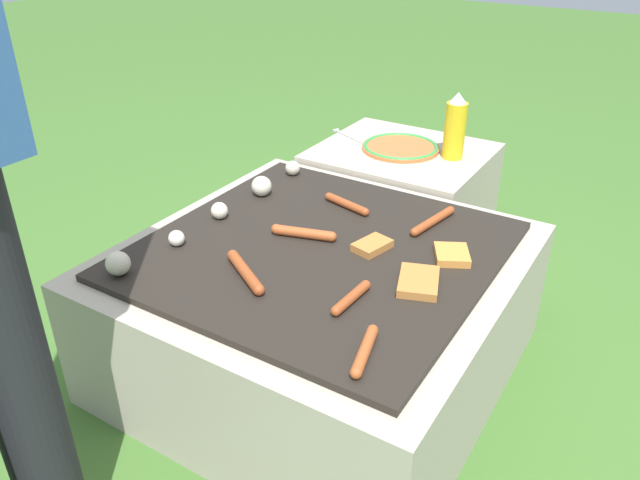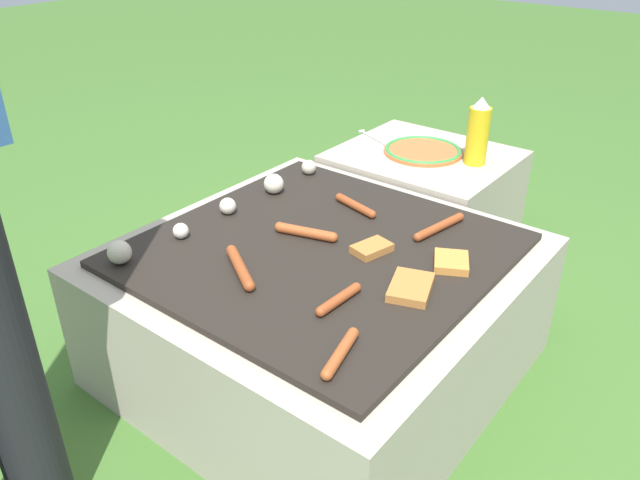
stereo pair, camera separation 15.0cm
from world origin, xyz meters
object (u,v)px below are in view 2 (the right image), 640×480
Objects in this scene: plate_colorful at (423,151)px; sausage_front_center at (339,299)px; condiment_bottle at (478,133)px; fork_utensil at (375,139)px.

sausage_front_center is at bearing -160.95° from plate_colorful.
fork_utensil is (-0.01, 0.39, -0.10)m from condiment_bottle.
sausage_front_center is 0.97m from plate_colorful.
sausage_front_center is at bearing -171.91° from condiment_bottle.
condiment_bottle is (0.94, 0.13, 0.10)m from sausage_front_center.
fork_utensil is at bearing 29.41° from sausage_front_center.
sausage_front_center is 0.65× the size of condiment_bottle.
condiment_bottle is 0.40m from fork_utensil.
condiment_bottle reaches higher than fork_utensil.
plate_colorful reaches higher than fork_utensil.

